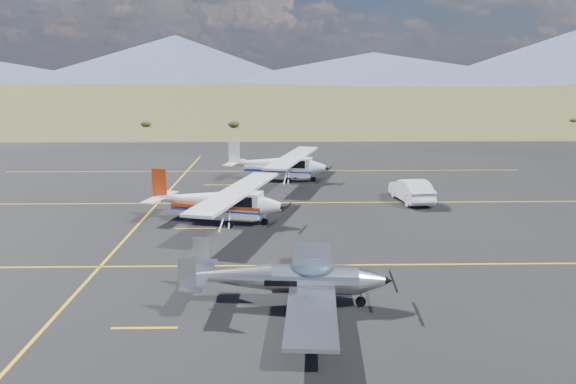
% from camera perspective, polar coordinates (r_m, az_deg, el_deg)
% --- Properties ---
extents(ground, '(1600.00, 1600.00, 0.00)m').
position_cam_1_polar(ground, '(20.63, -3.92, -9.36)').
color(ground, '#383D1C').
rests_on(ground, ground).
extents(apron, '(72.00, 72.00, 0.02)m').
position_cam_1_polar(apron, '(27.26, -3.24, -4.00)').
color(apron, black).
rests_on(apron, ground).
extents(aircraft_low_wing, '(6.51, 9.07, 1.97)m').
position_cam_1_polar(aircraft_low_wing, '(18.48, 0.36, -8.79)').
color(aircraft_low_wing, silver).
rests_on(aircraft_low_wing, apron).
extents(aircraft_cessna, '(6.94, 10.45, 2.66)m').
position_cam_1_polar(aircraft_cessna, '(28.76, -7.13, -0.79)').
color(aircraft_cessna, silver).
rests_on(aircraft_cessna, apron).
extents(aircraft_plain, '(7.06, 10.71, 2.72)m').
position_cam_1_polar(aircraft_plain, '(39.75, -0.98, 2.89)').
color(aircraft_plain, silver).
rests_on(aircraft_plain, apron).
extents(sedan, '(1.97, 4.35, 1.39)m').
position_cam_1_polar(sedan, '(33.99, 12.41, 0.17)').
color(sedan, silver).
rests_on(sedan, apron).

